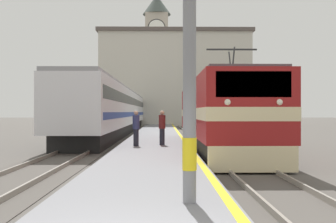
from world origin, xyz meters
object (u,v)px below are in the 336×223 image
(locomotive_train, at_px, (218,115))
(person_on_platform, at_px, (162,127))
(passenger_train, at_px, (126,110))
(second_waiting_passenger, at_px, (136,127))
(clock_tower, at_px, (157,54))

(locomotive_train, relative_size, person_on_platform, 8.88)
(locomotive_train, distance_m, passenger_train, 25.00)
(person_on_platform, bearing_deg, second_waiting_passenger, -154.63)
(person_on_platform, distance_m, clock_tower, 50.32)
(second_waiting_passenger, bearing_deg, person_on_platform, 25.37)
(locomotive_train, bearing_deg, second_waiting_passenger, -176.35)
(second_waiting_passenger, height_order, clock_tower, clock_tower)
(passenger_train, bearing_deg, second_waiting_passenger, -83.39)
(locomotive_train, distance_m, second_waiting_passenger, 4.15)
(person_on_platform, relative_size, second_waiting_passenger, 1.01)
(second_waiting_passenger, distance_m, clock_tower, 50.90)
(person_on_platform, bearing_deg, locomotive_train, -6.99)
(clock_tower, bearing_deg, locomotive_train, -85.51)
(locomotive_train, bearing_deg, passenger_train, 106.05)
(second_waiting_passenger, bearing_deg, clock_tower, 89.76)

